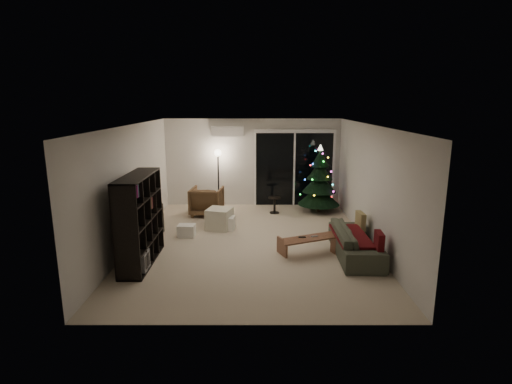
{
  "coord_description": "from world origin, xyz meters",
  "views": [
    {
      "loc": [
        0.1,
        -8.13,
        2.97
      ],
      "look_at": [
        0.1,
        0.3,
        1.05
      ],
      "focal_mm": 28.0,
      "sensor_mm": 36.0,
      "label": 1
    }
  ],
  "objects_px": {
    "media_cabinet": "(149,224)",
    "christmas_tree": "(319,179)",
    "armchair": "(207,201)",
    "bookshelf": "(129,220)",
    "coffee_table": "(310,246)",
    "sofa": "(356,242)"
  },
  "relations": [
    {
      "from": "armchair",
      "to": "sofa",
      "type": "xyz_separation_m",
      "value": [
        3.26,
        -2.9,
        -0.09
      ]
    },
    {
      "from": "coffee_table",
      "to": "christmas_tree",
      "type": "xyz_separation_m",
      "value": [
        0.66,
        3.2,
        0.74
      ]
    },
    {
      "from": "bookshelf",
      "to": "christmas_tree",
      "type": "relative_size",
      "value": 0.91
    },
    {
      "from": "media_cabinet",
      "to": "sofa",
      "type": "bearing_deg",
      "value": -12.51
    },
    {
      "from": "sofa",
      "to": "media_cabinet",
      "type": "bearing_deg",
      "value": 78.51
    },
    {
      "from": "armchair",
      "to": "bookshelf",
      "type": "bearing_deg",
      "value": 78.13
    },
    {
      "from": "media_cabinet",
      "to": "sofa",
      "type": "xyz_separation_m",
      "value": [
        4.3,
        -0.98,
        -0.05
      ]
    },
    {
      "from": "bookshelf",
      "to": "media_cabinet",
      "type": "distance_m",
      "value": 1.41
    },
    {
      "from": "media_cabinet",
      "to": "coffee_table",
      "type": "relative_size",
      "value": 0.94
    },
    {
      "from": "bookshelf",
      "to": "armchair",
      "type": "height_order",
      "value": "bookshelf"
    },
    {
      "from": "bookshelf",
      "to": "armchair",
      "type": "distance_m",
      "value": 3.44
    },
    {
      "from": "media_cabinet",
      "to": "coffee_table",
      "type": "bearing_deg",
      "value": -15.13
    },
    {
      "from": "bookshelf",
      "to": "coffee_table",
      "type": "bearing_deg",
      "value": -10.03
    },
    {
      "from": "christmas_tree",
      "to": "sofa",
      "type": "bearing_deg",
      "value": -85.94
    },
    {
      "from": "sofa",
      "to": "christmas_tree",
      "type": "height_order",
      "value": "christmas_tree"
    },
    {
      "from": "armchair",
      "to": "media_cabinet",
      "type": "bearing_deg",
      "value": 67.52
    },
    {
      "from": "coffee_table",
      "to": "armchair",
      "type": "bearing_deg",
      "value": 106.22
    },
    {
      "from": "bookshelf",
      "to": "sofa",
      "type": "height_order",
      "value": "bookshelf"
    },
    {
      "from": "bookshelf",
      "to": "armchair",
      "type": "bearing_deg",
      "value": 55.84
    },
    {
      "from": "media_cabinet",
      "to": "christmas_tree",
      "type": "height_order",
      "value": "christmas_tree"
    },
    {
      "from": "bookshelf",
      "to": "sofa",
      "type": "bearing_deg",
      "value": -11.84
    },
    {
      "from": "christmas_tree",
      "to": "armchair",
      "type": "bearing_deg",
      "value": -173.78
    }
  ]
}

